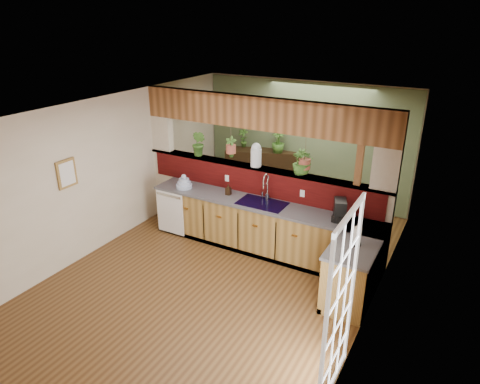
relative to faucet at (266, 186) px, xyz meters
The scene contains 28 objects.
ground 1.64m from the faucet, 102.24° to the right, with size 4.60×7.00×0.01m, color #55371A.
ceiling 1.84m from the faucet, 102.24° to the right, with size 4.60×7.00×0.01m, color brown.
wall_back 2.39m from the faucet, 95.89° to the left, with size 4.60×0.02×2.60m, color beige.
wall_left 2.79m from the faucet, 156.08° to the right, with size 0.02×7.00×2.60m, color beige.
wall_right 2.35m from the faucet, 28.78° to the right, with size 0.02×7.00×2.60m, color beige.
pass_through_partition 0.31m from the faucet, 134.51° to the left, with size 4.60×0.21×2.60m.
pass_through_ledge 0.39m from the faucet, 137.89° to the left, with size 4.60×0.21×0.04m, color brown.
header_beam 1.21m from the faucet, 137.89° to the left, with size 4.60×0.15×0.55m, color brown.
sage_backwall 2.37m from the faucet, 95.94° to the left, with size 4.55×0.02×2.55m, color #5B6F4B.
countertop 0.96m from the faucet, 23.70° to the right, with size 4.14×1.52×0.90m.
dishwasher 1.92m from the faucet, 164.88° to the right, with size 0.58×0.03×0.82m.
navy_sink 0.37m from the faucet, 88.07° to the right, with size 0.82×0.50×0.18m.
french_door 3.16m from the faucet, 50.18° to the right, with size 0.06×1.02×2.16m, color white.
framed_print 3.19m from the faucet, 142.54° to the right, with size 0.04×0.35×0.45m.
faucet is the anchor object (origin of this frame).
dish_stack 1.58m from the faucet, behind, with size 0.30×0.30×0.26m.
soap_dispenser 0.71m from the faucet, behind, with size 0.09×0.09×0.19m, color #332112.
coffee_maker 1.33m from the faucet, ahead, with size 0.18×0.30×0.33m.
paper_towel 1.93m from the faucet, 23.76° to the right, with size 0.13×0.13×0.29m.
glass_jar 0.58m from the faucet, 144.83° to the left, with size 0.19×0.19×0.42m.
ledge_plant_left 1.59m from the faucet, behind, with size 0.27×0.22×0.49m, color #366121.
ledge_plant_right 0.70m from the faucet, 24.07° to the left, with size 0.24×0.24×0.43m, color #366121.
hanging_plant_a 1.05m from the faucet, 164.80° to the left, with size 0.23×0.19×0.50m.
hanging_plant_b 0.89m from the faucet, 21.02° to the left, with size 0.46×0.43×0.55m.
shelving_console 2.48m from the faucet, 117.39° to the left, with size 1.66×0.44×1.11m, color black.
shelf_plant_a 2.66m from the faucet, 127.13° to the left, with size 0.23×0.15×0.43m, color #366121.
shelf_plant_b 2.25m from the faucet, 109.44° to the left, with size 0.28×0.28×0.50m, color #366121.
floor_plant 1.41m from the faucet, 78.43° to the left, with size 0.74×0.64×0.82m, color #366121.
Camera 1 is at (3.12, -4.93, 3.85)m, focal length 32.00 mm.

